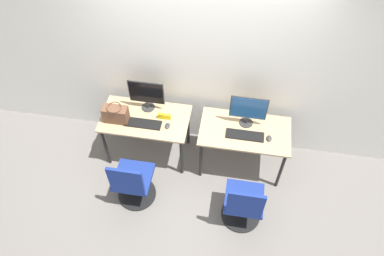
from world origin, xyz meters
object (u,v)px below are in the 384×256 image
at_px(keyboard_left, 143,123).
at_px(office_chair_right, 243,205).
at_px(handbag, 116,114).
at_px(office_chair_left, 133,184).
at_px(keyboard_right, 245,135).
at_px(mouse_right, 269,138).
at_px(monitor_right, 248,110).
at_px(monitor_left, 146,94).
at_px(mouse_left, 167,126).

bearing_deg(keyboard_left, office_chair_right, -27.85).
bearing_deg(handbag, office_chair_right, -23.16).
bearing_deg(office_chair_left, office_chair_right, -3.11).
relative_size(office_chair_left, office_chair_right, 1.00).
bearing_deg(keyboard_right, mouse_right, -0.64).
distance_m(monitor_right, keyboard_right, 0.31).
bearing_deg(monitor_left, handbag, -141.06).
bearing_deg(monitor_right, mouse_right, -35.56).
bearing_deg(office_chair_left, mouse_right, 22.63).
xyz_separation_m(keyboard_left, office_chair_right, (1.32, -0.70, -0.39)).
relative_size(monitor_right, handbag, 1.47).
distance_m(keyboard_left, mouse_left, 0.30).
distance_m(monitor_right, mouse_right, 0.42).
xyz_separation_m(mouse_right, office_chair_right, (-0.21, -0.71, -0.39)).
relative_size(mouse_right, office_chair_right, 0.10).
xyz_separation_m(monitor_left, mouse_right, (1.53, -0.26, -0.23)).
bearing_deg(office_chair_right, mouse_right, 73.72).
distance_m(office_chair_left, mouse_right, 1.71).
relative_size(monitor_left, office_chair_left, 0.50).
xyz_separation_m(office_chair_left, keyboard_right, (1.25, 0.64, 0.39)).
distance_m(monitor_right, office_chair_right, 1.11).
bearing_deg(mouse_right, monitor_right, 144.44).
relative_size(monitor_left, keyboard_left, 0.98).
bearing_deg(mouse_left, monitor_right, 12.78).
relative_size(monitor_left, mouse_right, 4.91).
relative_size(mouse_left, keyboard_right, 0.20).
bearing_deg(office_chair_left, monitor_left, 89.34).
xyz_separation_m(mouse_left, mouse_right, (1.22, 0.01, 0.00)).
bearing_deg(monitor_right, handbag, -172.27).
height_order(office_chair_right, handbag, handbag).
relative_size(keyboard_left, monitor_right, 1.02).
bearing_deg(monitor_left, office_chair_left, -90.66).
xyz_separation_m(keyboard_left, mouse_left, (0.30, 0.01, 0.01)).
distance_m(mouse_left, office_chair_left, 0.81).
distance_m(mouse_left, office_chair_right, 1.30).
height_order(monitor_left, office_chair_left, monitor_left).
bearing_deg(mouse_left, handbag, -179.95).
height_order(mouse_left, mouse_right, same).
height_order(monitor_left, office_chair_right, monitor_left).
bearing_deg(monitor_left, mouse_right, -9.55).
relative_size(keyboard_left, mouse_right, 5.03).
height_order(mouse_left, keyboard_right, mouse_left).
height_order(monitor_left, monitor_right, same).
relative_size(monitor_left, office_chair_right, 0.50).
bearing_deg(office_chair_left, handbag, 116.70).
height_order(monitor_right, keyboard_right, monitor_right).
relative_size(office_chair_right, handbag, 2.96).
bearing_deg(mouse_left, keyboard_right, 0.69).
distance_m(keyboard_left, monitor_right, 1.28).
height_order(mouse_left, office_chair_right, office_chair_right).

